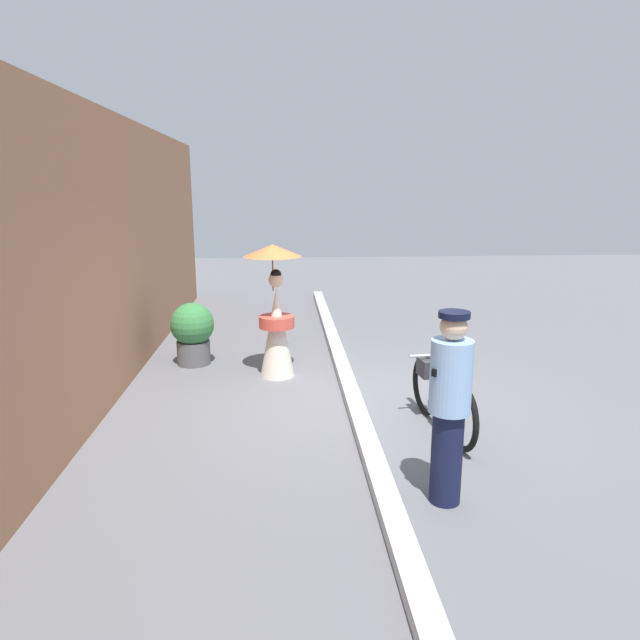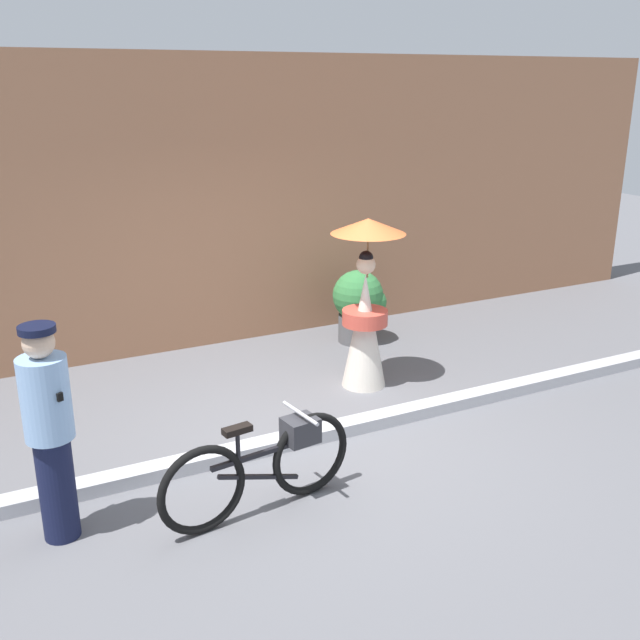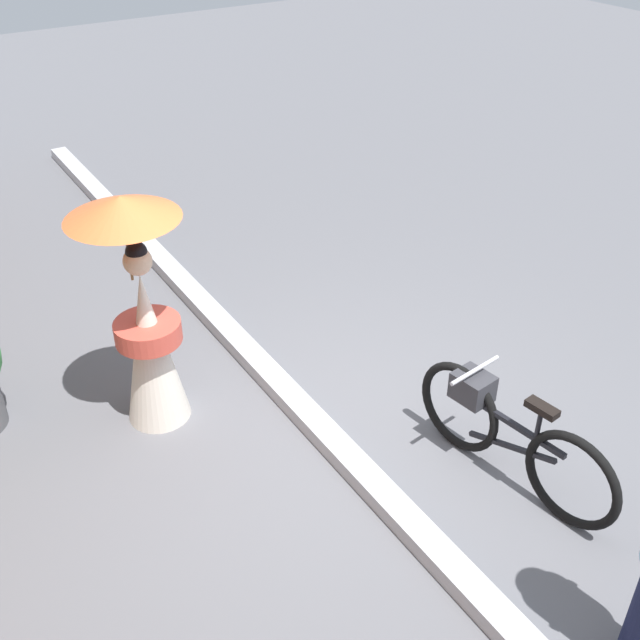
{
  "view_description": "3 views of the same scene",
  "coord_description": "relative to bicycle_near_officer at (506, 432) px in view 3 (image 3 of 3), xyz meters",
  "views": [
    {
      "loc": [
        -6.54,
        0.83,
        2.58
      ],
      "look_at": [
        0.6,
        0.36,
        0.9
      ],
      "focal_mm": 31.8,
      "sensor_mm": 36.0,
      "label": 1
    },
    {
      "loc": [
        -2.69,
        -5.46,
        3.2
      ],
      "look_at": [
        0.24,
        0.36,
        1.04
      ],
      "focal_mm": 40.89,
      "sensor_mm": 36.0,
      "label": 2
    },
    {
      "loc": [
        -3.47,
        2.31,
        3.87
      ],
      "look_at": [
        -0.09,
        0.18,
        1.26
      ],
      "focal_mm": 42.66,
      "sensor_mm": 36.0,
      "label": 3
    }
  ],
  "objects": [
    {
      "name": "person_with_parasol",
      "position": [
        1.92,
        1.79,
        0.52
      ],
      "size": [
        0.79,
        0.79,
        1.84
      ],
      "color": "silver",
      "rests_on": "ground_plane"
    },
    {
      "name": "bicycle_near_officer",
      "position": [
        0.0,
        0.0,
        0.0
      ],
      "size": [
        1.65,
        0.48,
        0.78
      ],
      "color": "black",
      "rests_on": "ground_plane"
    },
    {
      "name": "ground_plane",
      "position": [
        0.84,
        0.85,
        -0.4
      ],
      "size": [
        30.0,
        30.0,
        0.0
      ],
      "primitive_type": "plane",
      "color": "slate"
    },
    {
      "name": "sidewalk_curb",
      "position": [
        0.84,
        0.85,
        -0.34
      ],
      "size": [
        14.0,
        0.2,
        0.12
      ],
      "primitive_type": "cube",
      "color": "#B2B2B7",
      "rests_on": "ground_plane"
    }
  ]
}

